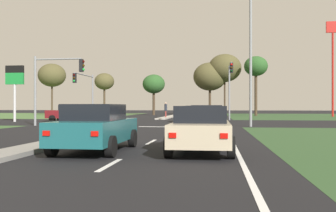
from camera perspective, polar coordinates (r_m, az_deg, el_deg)
ground_plane at (r=33.66m, az=-3.09°, el=-2.57°), size 200.00×200.00×0.00m
grass_verge_far_left at (r=65.70m, az=-21.35°, el=-1.33°), size 35.00×35.00×0.01m
median_island_near at (r=15.41m, az=-16.21°, el=-5.32°), size 1.20×22.00×0.14m
median_island_far at (r=58.40m, az=1.41°, el=-1.43°), size 1.20×36.00×0.14m
lane_dash_near at (r=9.46m, az=-9.09°, el=-9.06°), size 0.14×2.00×0.01m
lane_dash_second at (r=15.26m, az=-2.62°, el=-5.61°), size 0.14×2.00×0.01m
lane_dash_third at (r=21.18m, az=0.23°, el=-4.05°), size 0.14×2.00×0.01m
lane_dash_fourth at (r=27.13m, az=1.83°, el=-3.17°), size 0.14×2.00×0.01m
edge_line_right at (r=15.14m, az=10.09°, el=-5.66°), size 0.14×24.00×0.01m
stop_bar_near at (r=26.20m, az=2.29°, el=-3.28°), size 6.40×0.50×0.01m
crosswalk_bar_near at (r=30.59m, az=-16.81°, el=-2.82°), size 0.70×2.80×0.01m
crosswalk_bar_second at (r=30.14m, az=-14.81°, el=-2.86°), size 0.70×2.80×0.01m
crosswalk_bar_third at (r=29.72m, az=-12.76°, el=-2.90°), size 0.70×2.80×0.01m
crosswalk_bar_fourth at (r=29.34m, az=-10.65°, el=-2.94°), size 0.70×2.80×0.01m
crosswalk_bar_fifth at (r=29.01m, az=-8.48°, el=-2.97°), size 0.70×2.80×0.01m
car_teal_near at (r=12.29m, az=-11.17°, el=-3.27°), size 2.03×4.36×1.56m
car_blue_second at (r=34.00m, az=4.67°, el=-1.22°), size 4.20×2.09×1.55m
car_maroon_third at (r=37.02m, az=-15.05°, el=-1.07°), size 4.34×1.97×1.61m
car_beige_fourth at (r=11.88m, az=5.22°, el=-3.51°), size 2.00×4.48×1.50m
car_white_fifth at (r=19.84m, az=6.09°, el=-2.05°), size 2.02×4.55×1.54m
traffic_signal_near_left at (r=29.25m, az=-17.46°, el=4.20°), size 4.04×0.32×5.33m
traffic_signal_far_right at (r=37.74m, az=9.66°, el=3.88°), size 0.32×5.61×5.83m
traffic_signal_far_left at (r=39.96m, az=-12.70°, el=2.92°), size 0.32×5.66×5.04m
street_lamp_second at (r=27.54m, az=12.34°, el=9.03°), size 2.65×0.42×10.50m
pedestrian_at_median at (r=45.26m, az=-0.36°, el=-0.32°), size 0.34×0.34×1.84m
fastfood_pole_sign at (r=57.96m, az=24.30°, el=8.19°), size 1.80×0.40×13.64m
fuel_price_totem at (r=37.83m, az=-22.79°, el=3.64°), size 1.80×0.24×5.37m
treeline_near at (r=64.26m, az=-17.64°, el=4.58°), size 4.56×4.56×8.62m
treeline_second at (r=63.38m, az=-9.89°, el=3.74°), size 3.33×3.33×7.14m
treeline_third at (r=61.51m, az=-2.24°, el=3.41°), size 3.75×3.75×6.83m
treeline_fourth at (r=62.13m, az=8.84°, el=5.85°), size 5.51×5.51×10.22m
treeline_fifth at (r=62.25m, az=6.55°, el=4.56°), size 5.59×5.59×8.88m
treeline_sixth at (r=59.20m, az=13.54°, el=5.94°), size 3.66×3.66×9.34m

